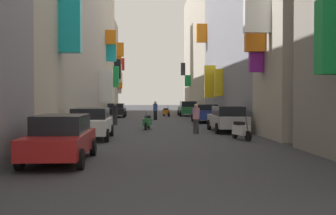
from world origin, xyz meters
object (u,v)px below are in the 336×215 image
(pedestrian_near_right, at_px, (196,119))
(parked_car_white, at_px, (90,123))
(parked_car_green, at_px, (188,108))
(scooter_white, at_px, (241,130))
(parked_car_black, at_px, (116,110))
(pedestrian_near_left, at_px, (115,114))
(scooter_orange, at_px, (166,112))
(parked_car_silver, at_px, (227,118))
(parked_car_red, at_px, (61,137))
(scooter_green, at_px, (147,122))
(parked_car_blue, at_px, (205,113))
(pedestrian_crossing, at_px, (155,111))

(pedestrian_near_right, bearing_deg, parked_car_white, -154.85)
(parked_car_green, xyz_separation_m, scooter_white, (-0.03, -24.65, -0.35))
(parked_car_black, height_order, pedestrian_near_left, pedestrian_near_left)
(pedestrian_near_left, bearing_deg, scooter_orange, 70.73)
(parked_car_silver, relative_size, scooter_orange, 2.41)
(parked_car_green, bearing_deg, pedestrian_near_left, -116.01)
(parked_car_red, distance_m, pedestrian_near_left, 17.10)
(pedestrian_near_left, bearing_deg, parked_car_white, -92.72)
(scooter_green, bearing_deg, parked_car_black, 100.78)
(parked_car_white, bearing_deg, scooter_orange, 77.86)
(parked_car_green, relative_size, parked_car_white, 0.99)
(scooter_green, bearing_deg, pedestrian_near_left, 118.83)
(scooter_white, height_order, scooter_green, same)
(parked_car_red, bearing_deg, pedestrian_near_right, 60.42)
(parked_car_green, distance_m, pedestrian_near_left, 15.41)
(scooter_orange, bearing_deg, parked_car_blue, -75.01)
(parked_car_black, xyz_separation_m, scooter_orange, (5.12, 0.69, -0.27))
(parked_car_black, xyz_separation_m, pedestrian_near_right, (5.73, -19.29, 0.09))
(scooter_orange, xyz_separation_m, pedestrian_near_right, (0.61, -19.98, 0.36))
(parked_car_green, bearing_deg, parked_car_silver, -89.38)
(parked_car_black, distance_m, scooter_white, 23.82)
(scooter_white, distance_m, scooter_orange, 23.43)
(parked_car_blue, height_order, scooter_white, parked_car_blue)
(parked_car_white, height_order, pedestrian_near_left, pedestrian_near_left)
(parked_car_red, bearing_deg, scooter_green, 77.81)
(pedestrian_crossing, xyz_separation_m, pedestrian_near_left, (-3.08, -6.20, -0.02))
(parked_car_black, xyz_separation_m, pedestrian_crossing, (3.82, -5.62, 0.09))
(parked_car_blue, distance_m, parked_car_green, 11.16)
(parked_car_white, bearing_deg, parked_car_blue, 59.56)
(parked_car_silver, height_order, pedestrian_crossing, pedestrian_crossing)
(parked_car_green, xyz_separation_m, scooter_orange, (-2.38, -1.34, -0.35))
(parked_car_silver, height_order, scooter_orange, parked_car_silver)
(scooter_orange, xyz_separation_m, pedestrian_near_left, (-4.38, -12.51, 0.35))
(parked_car_blue, height_order, pedestrian_near_left, pedestrian_near_left)
(parked_car_blue, xyz_separation_m, pedestrian_crossing, (-3.92, 3.51, 0.06))
(parked_car_black, distance_m, parked_car_green, 7.77)
(parked_car_silver, xyz_separation_m, scooter_white, (-0.25, -4.52, -0.32))
(scooter_green, bearing_deg, parked_car_silver, -24.09)
(parked_car_white, relative_size, scooter_orange, 2.21)
(parked_car_green, xyz_separation_m, scooter_green, (-4.45, -18.05, -0.35))
(scooter_green, bearing_deg, scooter_white, -56.24)
(pedestrian_crossing, distance_m, pedestrian_near_left, 6.93)
(parked_car_silver, height_order, parked_car_blue, parked_car_silver)
(parked_car_red, xyz_separation_m, parked_car_green, (7.23, 30.95, 0.04))
(parked_car_silver, distance_m, parked_car_blue, 8.98)
(parked_car_blue, xyz_separation_m, parked_car_white, (-7.48, -12.73, 0.02))
(pedestrian_near_left, bearing_deg, parked_car_red, -91.59)
(scooter_orange, relative_size, pedestrian_near_left, 1.14)
(parked_car_silver, bearing_deg, parked_car_blue, 89.80)
(parked_car_white, relative_size, pedestrian_crossing, 2.47)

